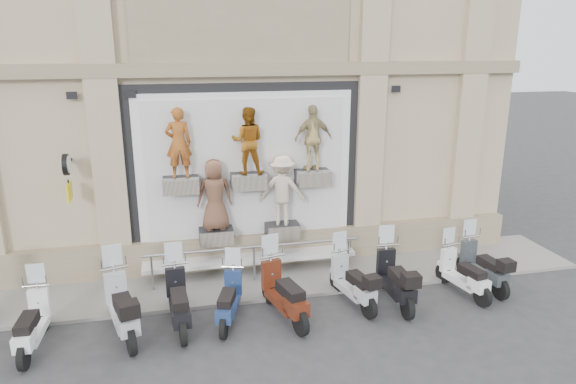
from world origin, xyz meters
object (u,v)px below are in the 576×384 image
scooter_f (284,282)px  guard_rail (254,265)px  scooter_c (121,297)px  scooter_i (464,265)px  scooter_h (396,269)px  clock_sign_bracket (67,171)px  scooter_d (178,291)px  scooter_g (353,273)px  scooter_e (229,291)px  scooter_b (31,313)px  scooter_j (484,257)px

scooter_f → guard_rail: bearing=86.9°
scooter_c → scooter_i: (7.25, 0.06, -0.12)m
scooter_h → scooter_i: bearing=3.5°
scooter_h → scooter_i: (1.64, 0.03, -0.08)m
scooter_h → scooter_f: bearing=-175.2°
clock_sign_bracket → scooter_d: 3.59m
scooter_d → scooter_g: scooter_d is taller
scooter_e → scooter_h: 3.57m
scooter_b → scooter_g: (6.25, 0.29, 0.01)m
scooter_h → clock_sign_bracket: bearing=165.1°
guard_rail → scooter_i: size_ratio=2.96×
scooter_f → scooter_h: size_ratio=1.03×
scooter_e → scooter_g: size_ratio=0.95×
scooter_h → scooter_i: 1.65m
scooter_d → scooter_j: (6.83, 0.21, -0.05)m
scooter_b → scooter_e: 3.60m
scooter_j → scooter_d: bearing=177.3°
scooter_f → scooter_g: (1.55, 0.24, -0.07)m
scooter_c → scooter_j: 7.89m
clock_sign_bracket → scooter_b: 3.10m
scooter_d → scooter_i: (6.20, -0.02, -0.08)m
clock_sign_bracket → scooter_e: clock_sign_bracket is taller
scooter_d → scooter_f: 2.09m
guard_rail → scooter_c: bearing=-149.5°
guard_rail → scooter_e: size_ratio=2.99×
scooter_d → scooter_i: size_ratio=1.11×
guard_rail → scooter_b: 4.72m
scooter_d → scooter_g: 3.64m
scooter_e → scooter_b: bearing=-160.7°
scooter_d → scooter_e: scooter_d is taller
scooter_c → scooter_j: scooter_c is taller
scooter_b → guard_rail: bearing=24.4°
scooter_c → clock_sign_bracket: bearing=102.6°
scooter_e → scooter_g: scooter_g is taller
scooter_e → scooter_i: 5.21m
scooter_c → guard_rail: bearing=15.9°
scooter_e → scooter_i: bearing=17.2°
scooter_h → scooter_i: scooter_h is taller
scooter_c → scooter_j: (7.88, 0.30, -0.09)m
scooter_c → scooter_i: 7.25m
scooter_j → scooter_h: bearing=-177.9°
scooter_c → scooter_i: size_ratio=1.17×
scooter_b → scooter_h: (7.17, 0.15, 0.06)m
scooter_h → scooter_g: bearing=173.7°
scooter_e → scooter_j: scooter_j is taller
clock_sign_bracket → scooter_e: bearing=-33.7°
scooter_i → scooter_f: bearing=171.3°
scooter_f → scooter_g: 1.58m
guard_rail → clock_sign_bracket: clock_sign_bracket is taller
clock_sign_bracket → scooter_e: size_ratio=0.60×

